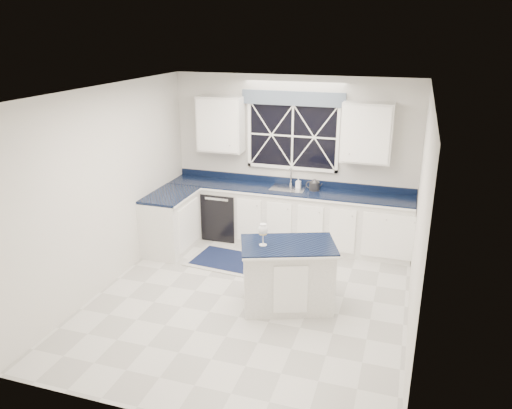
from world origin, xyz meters
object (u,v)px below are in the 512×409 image
(dishwasher, at_px, (224,213))
(wine_glass, at_px, (263,231))
(soap_bottle, at_px, (298,183))
(island, at_px, (288,275))
(faucet, at_px, (291,176))
(kettle, at_px, (314,185))

(dishwasher, relative_size, wine_glass, 2.92)
(wine_glass, relative_size, soap_bottle, 1.68)
(wine_glass, bearing_deg, island, 24.48)
(dishwasher, height_order, faucet, faucet)
(faucet, xyz_separation_m, island, (0.50, -2.13, -0.66))
(island, distance_m, wine_glass, 0.70)
(island, xyz_separation_m, soap_bottle, (-0.35, 2.04, 0.59))
(faucet, xyz_separation_m, soap_bottle, (0.15, -0.09, -0.08))
(soap_bottle, bearing_deg, island, -80.21)
(kettle, relative_size, wine_glass, 0.98)
(faucet, distance_m, wine_glass, 2.27)
(dishwasher, distance_m, island, 2.51)
(faucet, height_order, soap_bottle, faucet)
(kettle, xyz_separation_m, soap_bottle, (-0.27, 0.04, -0.01))
(faucet, relative_size, kettle, 1.10)
(dishwasher, bearing_deg, kettle, 2.50)
(dishwasher, xyz_separation_m, island, (1.60, -1.94, 0.02))
(wine_glass, bearing_deg, kettle, 84.55)
(kettle, bearing_deg, faucet, 168.39)
(dishwasher, xyz_separation_m, faucet, (1.10, 0.19, 0.69))
(faucet, bearing_deg, kettle, -16.97)
(dishwasher, bearing_deg, wine_glass, -57.53)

